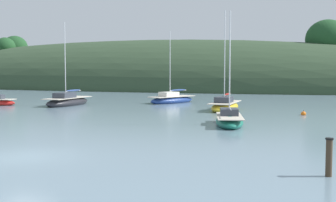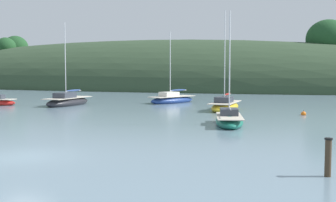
{
  "view_description": "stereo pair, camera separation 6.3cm",
  "coord_description": "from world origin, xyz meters",
  "views": [
    {
      "loc": [
        12.92,
        -16.23,
        4.0
      ],
      "look_at": [
        0.0,
        20.0,
        1.2
      ],
      "focal_mm": 46.23,
      "sensor_mm": 36.0,
      "label": 1
    },
    {
      "loc": [
        12.98,
        -16.21,
        4.0
      ],
      "look_at": [
        0.0,
        20.0,
        1.2
      ],
      "focal_mm": 46.23,
      "sensor_mm": 36.0,
      "label": 2
    }
  ],
  "objects": [
    {
      "name": "ground_plane",
      "position": [
        0.0,
        0.0,
        0.0
      ],
      "size": [
        400.0,
        400.0,
        0.0
      ],
      "primitive_type": "plane",
      "color": "slate"
    },
    {
      "name": "far_shoreline_hill",
      "position": [
        -25.2,
        71.13,
        0.12
      ],
      "size": [
        150.0,
        36.0,
        23.76
      ],
      "color": "#2D422B",
      "rests_on": "ground"
    },
    {
      "name": "sailboat_orange_cutter",
      "position": [
        3.96,
        25.58,
        0.42
      ],
      "size": [
        2.3,
        6.73,
        9.95
      ],
      "color": "gold",
      "rests_on": "ground"
    },
    {
      "name": "sailboat_navy_dinghy",
      "position": [
        -4.07,
        32.74,
        0.41
      ],
      "size": [
        4.97,
        6.94,
        8.72
      ],
      "color": "navy",
      "rests_on": "ground"
    },
    {
      "name": "sailboat_cream_ketch",
      "position": [
        6.7,
        14.41,
        0.36
      ],
      "size": [
        3.3,
        6.0,
        8.4
      ],
      "color": "#196B56",
      "rests_on": "ground"
    },
    {
      "name": "sailboat_red_portside",
      "position": [
        -13.94,
        25.48,
        0.44
      ],
      "size": [
        2.63,
        7.31,
        9.46
      ],
      "color": "#232328",
      "rests_on": "ground"
    },
    {
      "name": "mooring_buoy_inner",
      "position": [
        11.45,
        23.33,
        0.12
      ],
      "size": [
        0.44,
        0.44,
        0.54
      ],
      "color": "orange",
      "rests_on": "ground"
    },
    {
      "name": "jetty_piling",
      "position": [
        13.24,
        0.82,
        0.75
      ],
      "size": [
        0.3,
        0.3,
        1.46
      ],
      "color": "#423323",
      "rests_on": "ground"
    }
  ]
}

